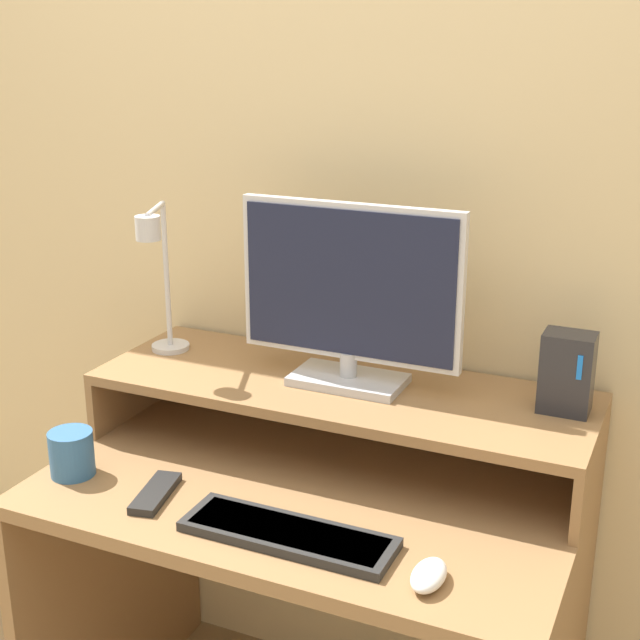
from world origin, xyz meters
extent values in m
cube|color=beige|center=(0.00, 0.70, 1.25)|extent=(6.00, 0.05, 2.50)
cube|color=olive|center=(0.00, 0.33, 0.70)|extent=(1.05, 0.67, 0.03)
cube|color=olive|center=(-0.51, 0.33, 0.34)|extent=(0.03, 0.67, 0.69)
cube|color=olive|center=(-0.51, 0.49, 0.78)|extent=(0.02, 0.36, 0.13)
cube|color=olive|center=(0.51, 0.49, 0.78)|extent=(0.02, 0.36, 0.13)
cube|color=olive|center=(0.00, 0.49, 0.86)|extent=(1.05, 0.36, 0.02)
cube|color=#BCBCC1|center=(0.01, 0.49, 0.88)|extent=(0.23, 0.13, 0.02)
cylinder|color=#BCBCC1|center=(0.01, 0.49, 0.91)|extent=(0.04, 0.04, 0.05)
cube|color=silver|center=(0.01, 0.50, 1.09)|extent=(0.47, 0.02, 0.32)
cube|color=#191E38|center=(0.01, 0.49, 1.09)|extent=(0.45, 0.01, 0.30)
cylinder|color=silver|center=(-0.44, 0.52, 0.88)|extent=(0.09, 0.09, 0.01)
cylinder|color=silver|center=(-0.44, 0.52, 1.05)|extent=(0.01, 0.01, 0.33)
cylinder|color=silver|center=(-0.42, 0.45, 1.21)|extent=(0.06, 0.14, 0.01)
cylinder|color=silver|center=(-0.39, 0.39, 1.19)|extent=(0.05, 0.05, 0.05)
cube|color=#28282D|center=(0.45, 0.54, 0.95)|extent=(0.10, 0.07, 0.16)
cube|color=#1972F2|center=(0.47, 0.50, 0.98)|extent=(0.01, 0.00, 0.05)
cube|color=#282828|center=(0.05, 0.13, 0.73)|extent=(0.39, 0.12, 0.02)
cube|color=black|center=(0.05, 0.13, 0.73)|extent=(0.36, 0.10, 0.01)
ellipsoid|color=white|center=(0.32, 0.10, 0.74)|extent=(0.05, 0.10, 0.03)
cube|color=black|center=(-0.25, 0.15, 0.73)|extent=(0.08, 0.16, 0.02)
cylinder|color=#33669E|center=(-0.45, 0.16, 0.77)|extent=(0.09, 0.09, 0.09)
camera|label=1|loc=(0.67, -1.10, 1.58)|focal=50.00mm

